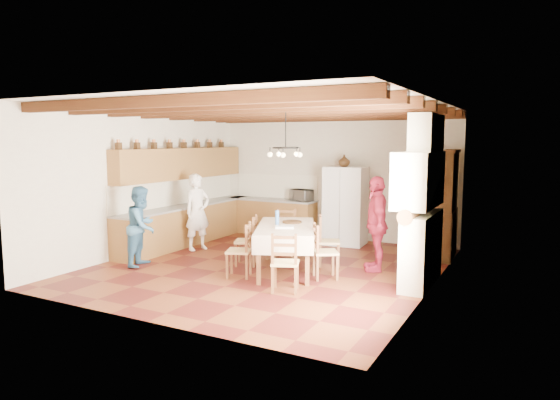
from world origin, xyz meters
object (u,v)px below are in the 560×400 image
(hutch, at_px, (443,204))
(dining_table, at_px, (285,230))
(chair_left_near, at_px, (239,250))
(chair_right_far, at_px, (329,241))
(refrigerator, at_px, (346,206))
(chair_right_near, at_px, (325,251))
(chair_end_near, at_px, (285,262))
(chair_left_far, at_px, (246,240))
(chair_end_far, at_px, (285,233))
(person_woman_blue, at_px, (142,226))
(person_woman_red, at_px, (376,224))
(person_man, at_px, (198,212))
(microwave, at_px, (301,195))

(hutch, distance_m, dining_table, 3.41)
(dining_table, distance_m, chair_left_near, 0.94)
(chair_right_far, bearing_deg, refrigerator, -11.94)
(chair_right_near, distance_m, chair_end_near, 1.03)
(chair_end_near, bearing_deg, chair_left_far, -60.26)
(chair_right_near, height_order, chair_end_near, same)
(chair_end_far, bearing_deg, hutch, 7.70)
(person_woman_blue, height_order, person_woman_red, person_woman_red)
(refrigerator, relative_size, chair_end_near, 1.86)
(hutch, bearing_deg, person_man, -163.49)
(person_man, distance_m, person_woman_red, 3.96)
(person_woman_red, height_order, microwave, person_woman_red)
(microwave, bearing_deg, chair_left_far, -70.68)
(refrigerator, xyz_separation_m, chair_left_far, (-1.00, -2.71, -0.41))
(person_woman_red, bearing_deg, chair_end_far, -120.09)
(chair_end_near, distance_m, chair_end_far, 2.45)
(chair_left_far, distance_m, person_man, 1.80)
(chair_right_near, distance_m, person_woman_blue, 3.53)
(chair_right_near, bearing_deg, microwave, -1.87)
(chair_end_far, bearing_deg, microwave, 88.35)
(chair_end_far, height_order, person_woman_blue, person_woman_blue)
(chair_left_far, height_order, person_man, person_man)
(chair_right_near, bearing_deg, chair_right_far, -15.65)
(chair_left_far, xyz_separation_m, chair_end_far, (0.31, 1.03, 0.00))
(chair_end_far, xyz_separation_m, person_woman_blue, (-2.03, -1.99, 0.28))
(chair_left_far, bearing_deg, person_man, -133.81)
(hutch, relative_size, chair_left_near, 2.29)
(chair_right_near, relative_size, person_man, 0.58)
(chair_end_far, bearing_deg, chair_left_near, -107.15)
(chair_right_near, distance_m, person_man, 3.46)
(chair_end_far, bearing_deg, person_woman_blue, -153.42)
(refrigerator, distance_m, chair_right_near, 2.98)
(chair_left_near, xyz_separation_m, chair_right_near, (1.37, 0.63, 0.00))
(chair_right_far, relative_size, microwave, 1.89)
(hutch, distance_m, chair_end_near, 4.02)
(person_man, bearing_deg, chair_left_far, -92.01)
(hutch, bearing_deg, chair_left_far, -146.45)
(chair_left_near, distance_m, chair_left_far, 0.85)
(chair_end_near, bearing_deg, refrigerator, -105.04)
(dining_table, height_order, person_woman_blue, person_woman_blue)
(chair_end_near, relative_size, chair_end_far, 1.00)
(dining_table, distance_m, microwave, 3.30)
(chair_right_near, relative_size, chair_end_near, 1.00)
(chair_left_far, bearing_deg, hutch, 104.82)
(microwave, bearing_deg, person_woman_red, -26.39)
(person_woman_red, bearing_deg, microwave, -153.71)
(chair_end_far, xyz_separation_m, microwave, (-0.57, 1.97, 0.56))
(chair_left_near, xyz_separation_m, person_woman_red, (1.99, 1.56, 0.39))
(chair_left_far, relative_size, person_woman_red, 0.55)
(microwave, bearing_deg, person_woman_blue, -95.90)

